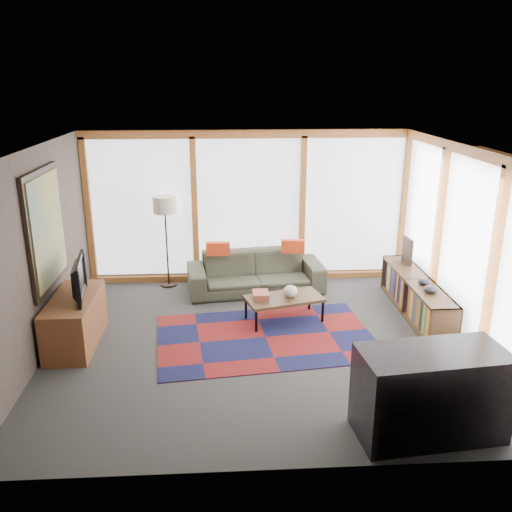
{
  "coord_description": "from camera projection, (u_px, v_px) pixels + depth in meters",
  "views": [
    {
      "loc": [
        -0.42,
        -6.56,
        3.39
      ],
      "look_at": [
        0.0,
        0.4,
        1.1
      ],
      "focal_mm": 38.0,
      "sensor_mm": 36.0,
      "label": 1
    }
  ],
  "objects": [
    {
      "name": "ground",
      "position": [
        258.0,
        343.0,
        7.3
      ],
      "size": [
        5.5,
        5.5,
        0.0
      ],
      "primitive_type": "plane",
      "color": "#30302E",
      "rests_on": "ground"
    },
    {
      "name": "room_envelope",
      "position": [
        291.0,
        221.0,
        7.38
      ],
      "size": [
        5.52,
        5.02,
        2.62
      ],
      "color": "#3B312D",
      "rests_on": "ground"
    },
    {
      "name": "rug",
      "position": [
        265.0,
        337.0,
        7.44
      ],
      "size": [
        3.13,
        2.21,
        0.01
      ],
      "primitive_type": "cube",
      "rotation": [
        0.0,
        0.0,
        0.11
      ],
      "color": "maroon",
      "rests_on": "ground"
    },
    {
      "name": "sofa",
      "position": [
        255.0,
        272.0,
        8.99
      ],
      "size": [
        2.31,
        1.13,
        0.65
      ],
      "primitive_type": "imported",
      "rotation": [
        0.0,
        0.0,
        0.12
      ],
      "color": "#343425",
      "rests_on": "ground"
    },
    {
      "name": "pillow_left",
      "position": [
        218.0,
        249.0,
        8.81
      ],
      "size": [
        0.39,
        0.12,
        0.21
      ],
      "primitive_type": "cube",
      "rotation": [
        0.0,
        0.0,
        0.0
      ],
      "color": "red",
      "rests_on": "sofa"
    },
    {
      "name": "pillow_right",
      "position": [
        293.0,
        246.0,
        8.93
      ],
      "size": [
        0.4,
        0.16,
        0.21
      ],
      "primitive_type": "cube",
      "rotation": [
        0.0,
        0.0,
        -0.12
      ],
      "color": "red",
      "rests_on": "sofa"
    },
    {
      "name": "floor_lamp",
      "position": [
        167.0,
        242.0,
        9.08
      ],
      "size": [
        0.39,
        0.39,
        1.56
      ],
      "primitive_type": null,
      "color": "#2E2015",
      "rests_on": "ground"
    },
    {
      "name": "coffee_table",
      "position": [
        284.0,
        309.0,
        7.92
      ],
      "size": [
        1.21,
        0.82,
        0.37
      ],
      "primitive_type": null,
      "rotation": [
        0.0,
        0.0,
        0.27
      ],
      "color": "#342311",
      "rests_on": "ground"
    },
    {
      "name": "book_stack",
      "position": [
        261.0,
        295.0,
        7.81
      ],
      "size": [
        0.23,
        0.29,
        0.1
      ],
      "primitive_type": "cube",
      "rotation": [
        0.0,
        0.0,
        0.02
      ],
      "color": "brown",
      "rests_on": "coffee_table"
    },
    {
      "name": "vase",
      "position": [
        291.0,
        291.0,
        7.84
      ],
      "size": [
        0.23,
        0.23,
        0.18
      ],
      "primitive_type": "ellipsoid",
      "rotation": [
        0.0,
        0.0,
        0.14
      ],
      "color": "beige",
      "rests_on": "coffee_table"
    },
    {
      "name": "bookshelf",
      "position": [
        416.0,
        297.0,
        8.11
      ],
      "size": [
        0.41,
        2.26,
        0.57
      ],
      "primitive_type": null,
      "color": "#342311",
      "rests_on": "ground"
    },
    {
      "name": "bowl_a",
      "position": [
        431.0,
        289.0,
        7.49
      ],
      "size": [
        0.22,
        0.22,
        0.1
      ],
      "primitive_type": "ellipsoid",
      "rotation": [
        0.0,
        0.0,
        0.13
      ],
      "color": "black",
      "rests_on": "bookshelf"
    },
    {
      "name": "bowl_b",
      "position": [
        424.0,
        282.0,
        7.79
      ],
      "size": [
        0.2,
        0.2,
        0.09
      ],
      "primitive_type": "ellipsoid",
      "rotation": [
        0.0,
        0.0,
        -0.17
      ],
      "color": "black",
      "rests_on": "bookshelf"
    },
    {
      "name": "shelf_picture",
      "position": [
        407.0,
        251.0,
        8.62
      ],
      "size": [
        0.07,
        0.33,
        0.43
      ],
      "primitive_type": "cube",
      "rotation": [
        0.0,
        0.0,
        0.08
      ],
      "color": "black",
      "rests_on": "bookshelf"
    },
    {
      "name": "tv_console",
      "position": [
        75.0,
        321.0,
        7.18
      ],
      "size": [
        0.55,
        1.33,
        0.67
      ],
      "primitive_type": "cube",
      "color": "brown",
      "rests_on": "ground"
    },
    {
      "name": "television",
      "position": [
        74.0,
        279.0,
        7.0
      ],
      "size": [
        0.25,
        0.91,
        0.52
      ],
      "primitive_type": "imported",
      "rotation": [
        0.0,
        0.0,
        1.72
      ],
      "color": "black",
      "rests_on": "tv_console"
    },
    {
      "name": "bar_counter",
      "position": [
        430.0,
        393.0,
        5.32
      ],
      "size": [
        1.49,
        0.82,
        0.9
      ],
      "primitive_type": "cube",
      "rotation": [
        0.0,
        0.0,
        0.11
      ],
      "color": "black",
      "rests_on": "ground"
    }
  ]
}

